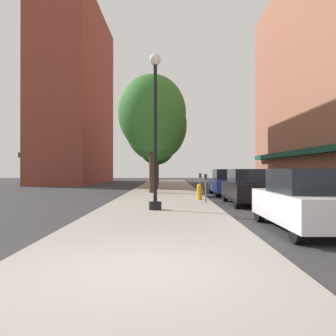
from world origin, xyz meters
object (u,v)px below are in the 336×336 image
Objects in this scene: car_white at (305,201)px; fire_hydrant at (199,192)px; parking_meter_far at (206,184)px; car_blue at (226,183)px; parking_meter_near at (200,182)px; tree_mid at (152,114)px; lamppost at (155,128)px; tree_far at (156,125)px; car_black at (248,187)px; tree_near at (157,143)px.

fire_hydrant is at bearing 105.90° from car_white.
car_blue is (1.95, 6.09, -0.14)m from parking_meter_far.
parking_meter_near is 0.17× the size of tree_mid.
parking_meter_far is (0.16, -1.45, 0.43)m from fire_hydrant.
car_white is 12.87m from car_blue.
car_white is (4.15, -3.87, -2.39)m from lamppost.
parking_meter_near is 3.75m from car_blue.
parking_meter_near is (2.20, 5.80, -2.25)m from lamppost.
lamppost is 14.40m from tree_far.
parking_meter_near is at bearing -120.67° from car_blue.
tree_mid is 1.80× the size of car_black.
lamppost reaches higher than fire_hydrant.
tree_near is (-2.80, 17.00, 3.74)m from fire_hydrant.
parking_meter_near is at bearing -79.24° from tree_near.
parking_meter_far is 0.17× the size of tree_far.
car_blue is at bearing 88.76° from car_black.
tree_mid is 4.60m from tree_far.
lamppost is 1.37× the size of car_blue.
car_black is (1.95, -2.81, -0.14)m from parking_meter_near.
tree_mid is at bearing 112.61° from parking_meter_far.
parking_meter_near reaches higher than fire_hydrant.
tree_near reaches higher than car_white.
car_white is at bearing -75.61° from fire_hydrant.
parking_meter_near is (0.16, 1.44, 0.43)m from fire_hydrant.
tree_near is (-2.96, 18.45, 3.31)m from parking_meter_far.
tree_far is 1.82× the size of car_white.
tree_near is at bearing 90.70° from tree_mid.
car_blue is at bearing -68.35° from tree_near.
tree_far is 1.82× the size of car_blue.
tree_mid is 1.80× the size of car_blue.
parking_meter_near is 1.00× the size of parking_meter_far.
fire_hydrant is 11.23m from tree_far.
tree_far is at bearing -88.51° from tree_near.
lamppost reaches higher than car_black.
car_black reaches higher than parking_meter_far.
parking_meter_near is 0.30× the size of car_white.
fire_hydrant is at bearing -63.45° from tree_mid.
tree_near is at bearing 100.76° from parking_meter_near.
parking_meter_far is (2.20, 2.91, -2.25)m from lamppost.
car_blue is (1.95, 3.20, -0.14)m from parking_meter_near.
car_black is (4.15, 2.99, -2.39)m from lamppost.
fire_hydrant is at bearing -113.80° from car_blue.
tree_far is at bearing 108.14° from parking_meter_near.
car_white reaches higher than parking_meter_near.
tree_near is 0.81× the size of tree_far.
tree_mid reaches higher than tree_near.
tree_mid is at bearing 93.64° from lamppost.
car_black is at bearing -55.22° from parking_meter_near.
tree_near is at bearing 91.49° from tree_far.
lamppost reaches higher than car_blue.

